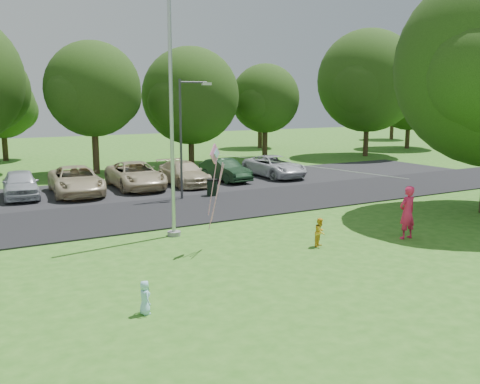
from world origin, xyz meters
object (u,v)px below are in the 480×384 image
street_lamp (185,128)px  child_blue (145,297)px  flagpole (172,123)px  woman (407,212)px  trash_can (212,188)px  kite (219,166)px  child_yellow (320,232)px

street_lamp → child_blue: bearing=-111.9°
flagpole → woman: size_ratio=5.17×
trash_can → woman: bearing=-78.1°
street_lamp → woman: bearing=-64.9°
street_lamp → kite: bearing=-101.1°
child_blue → flagpole: bearing=-29.4°
child_blue → kite: (4.08, 4.00, 2.41)m
child_yellow → child_blue: (-7.24, -2.59, -0.09)m
trash_can → child_blue: (-8.29, -12.86, -0.05)m
trash_can → child_blue: size_ratio=1.11×
flagpole → child_yellow: flagpole is taller
street_lamp → child_blue: street_lamp is taller
flagpole → child_blue: (-3.45, -6.44, -3.76)m
street_lamp → child_yellow: bearing=-81.6°
woman → child_yellow: 3.47m
street_lamp → woman: (3.79, -10.97, -2.60)m
woman → kite: size_ratio=0.28×
woman → kite: (-6.52, 2.13, 1.85)m
child_yellow → child_blue: child_yellow is taller
flagpole → kite: flagpole is taller
child_yellow → kite: bearing=124.5°
street_lamp → child_yellow: size_ratio=5.94×
child_blue → trash_can: bearing=-34.0°
child_yellow → child_blue: size_ratio=1.22×
flagpole → street_lamp: size_ratio=1.68×
woman → trash_can: bearing=-79.0°
child_yellow → trash_can: bearing=52.6°
street_lamp → child_blue: (-6.82, -12.83, -3.16)m
woman → child_blue: size_ratio=2.36×
flagpole → child_yellow: 6.53m
woman → child_yellow: woman is taller
trash_can → woman: woman is taller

